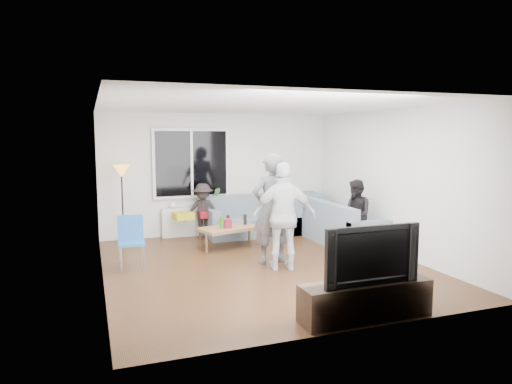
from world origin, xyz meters
name	(u,v)px	position (x,y,z in m)	size (l,w,h in m)	color
floor	(263,267)	(0.00, 0.00, -0.02)	(5.00, 5.50, 0.04)	#56351C
ceiling	(263,104)	(0.00, 0.00, 2.62)	(5.00, 5.50, 0.04)	white
wall_back	(218,174)	(0.00, 2.77, 1.30)	(5.00, 0.04, 2.60)	silver
wall_front	(355,214)	(0.00, -2.77, 1.30)	(5.00, 0.04, 2.60)	silver
wall_left	(99,194)	(-2.52, 0.00, 1.30)	(0.04, 5.50, 2.60)	silver
wall_right	(394,182)	(2.52, 0.00, 1.30)	(0.04, 5.50, 2.60)	silver
window_frame	(191,163)	(-0.60, 2.69, 1.55)	(1.62, 0.06, 1.47)	white
window_glass	(192,163)	(-0.60, 2.65, 1.55)	(1.50, 0.02, 1.35)	black
window_mullion	(192,163)	(-0.60, 2.64, 1.55)	(0.05, 0.03, 1.35)	white
radiator	(193,221)	(-0.60, 2.65, 0.31)	(1.30, 0.12, 0.62)	silver
potted_plant	(216,197)	(-0.10, 2.62, 0.82)	(0.22, 0.18, 0.40)	#39692A
vase	(173,205)	(-1.02, 2.62, 0.70)	(0.15, 0.15, 0.16)	white
sofa_back_section	(259,215)	(0.78, 2.27, 0.42)	(2.30, 0.85, 0.85)	slate
sofa_right_section	(343,223)	(2.02, 0.88, 0.42)	(0.85, 2.00, 0.85)	slate
sofa_corner	(303,213)	(1.81, 2.27, 0.42)	(0.85, 0.85, 0.85)	slate
cushion_yellow	(183,216)	(-0.88, 2.25, 0.51)	(0.38, 0.32, 0.14)	gold
cushion_red	(207,214)	(-0.36, 2.33, 0.51)	(0.36, 0.30, 0.13)	maroon
coffee_table	(229,237)	(-0.17, 1.39, 0.20)	(1.10, 0.60, 0.40)	#A67C50
pitcher	(227,223)	(-0.22, 1.30, 0.49)	(0.17, 0.17, 0.17)	maroon
side_chair	(131,244)	(-2.05, 0.46, 0.43)	(0.40, 0.40, 0.86)	#2865AF
floor_lamp	(123,205)	(-2.05, 2.30, 0.78)	(0.32, 0.32, 1.56)	orange
player_left	(271,209)	(0.19, 0.11, 0.92)	(0.67, 0.44, 1.84)	#505055
player_right	(284,216)	(0.24, -0.32, 0.86)	(1.01, 0.42, 1.72)	silver
spectator_right	(356,215)	(2.02, 0.43, 0.66)	(0.64, 0.50, 1.32)	black
spectator_back	(203,211)	(-0.45, 2.30, 0.58)	(0.75, 0.43, 1.15)	black
tv_console	(365,300)	(0.34, -2.50, 0.22)	(1.60, 0.40, 0.44)	#37281B
television	(367,253)	(0.34, -2.50, 0.79)	(1.20, 0.16, 0.69)	black
bottle_b	(222,223)	(-0.33, 1.27, 0.51)	(0.08, 0.08, 0.23)	#2D8017
bottle_e	(245,219)	(0.20, 1.51, 0.50)	(0.07, 0.07, 0.20)	black
bottle_c	(228,220)	(-0.14, 1.54, 0.50)	(0.07, 0.07, 0.20)	black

